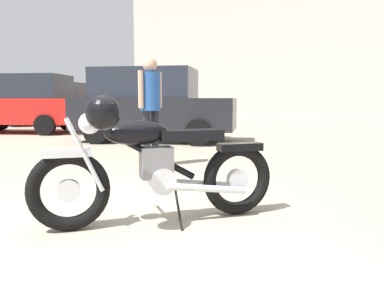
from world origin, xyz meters
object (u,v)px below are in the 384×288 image
object	(u,v)px
vintage_motorcycle	(153,165)
pale_sedan_back	(59,104)
bystander	(150,100)
white_estate_far	(22,103)
red_hatchback_near	(152,104)

from	to	relation	value
vintage_motorcycle	pale_sedan_back	bearing A→B (deg)	-85.60
bystander	pale_sedan_back	distance (m)	10.27
white_estate_far	pale_sedan_back	size ratio (longest dim) A/B	0.94
red_hatchback_near	pale_sedan_back	bearing A→B (deg)	136.74
vintage_motorcycle	red_hatchback_near	bearing A→B (deg)	-101.91
red_hatchback_near	vintage_motorcycle	bearing A→B (deg)	-74.41
white_estate_far	bystander	bearing A→B (deg)	132.92
vintage_motorcycle	pale_sedan_back	distance (m)	12.91
white_estate_far	pale_sedan_back	distance (m)	3.17
vintage_motorcycle	pale_sedan_back	world-z (taller)	pale_sedan_back
vintage_motorcycle	bystander	size ratio (longest dim) A/B	1.11
white_estate_far	red_hatchback_near	size ratio (longest dim) A/B	1.02
bystander	vintage_motorcycle	bearing A→B (deg)	137.60
pale_sedan_back	bystander	bearing A→B (deg)	123.89
pale_sedan_back	vintage_motorcycle	bearing A→B (deg)	119.69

